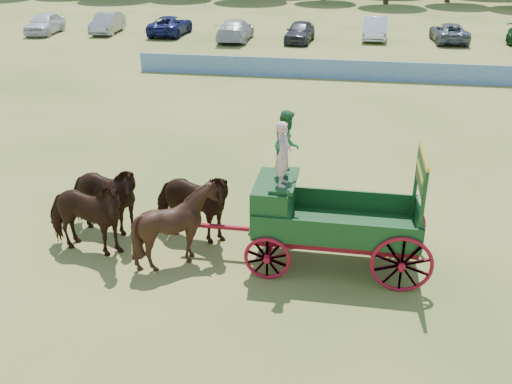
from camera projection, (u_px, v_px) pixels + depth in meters
name	position (u px, v px, depth m)	size (l,w,h in m)	color
ground	(415.00, 247.00, 14.62)	(160.00, 160.00, 0.00)	#AA8C4C
horse_lead_left	(85.00, 217.00, 13.96)	(1.09, 2.39, 2.02)	black
horse_lead_right	(103.00, 198.00, 14.94)	(1.09, 2.39, 2.02)	black
horse_wheel_left	(179.00, 225.00, 13.59)	(1.63, 1.84, 2.02)	black
horse_wheel_right	(191.00, 205.00, 14.57)	(1.09, 2.39, 2.02)	black
farm_dray	(306.00, 201.00, 13.39)	(6.00, 2.00, 3.69)	maroon
sponsor_banner	(371.00, 71.00, 30.67)	(26.00, 0.08, 1.05)	#1C599A
parked_cars	(390.00, 32.00, 41.12)	(53.52, 8.10, 1.62)	silver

